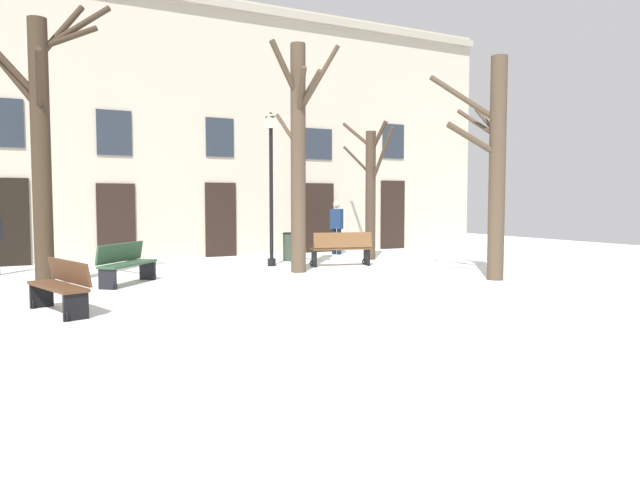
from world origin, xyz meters
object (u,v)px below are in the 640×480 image
litter_bin (291,247)px  bench_near_lamp (341,249)px  bench_by_litter_bin (61,286)px  tree_left_of_center (298,151)px  tree_foreground (494,163)px  tree_right_of_center (42,139)px  person_strolling (337,225)px  tree_center (370,189)px  streetlamp (271,173)px  bench_far_corner (126,263)px

litter_bin → bench_near_lamp: size_ratio=0.49×
bench_by_litter_bin → tree_left_of_center: bearing=102.0°
tree_left_of_center → tree_foreground: bearing=-44.5°
tree_left_of_center → tree_right_of_center: 5.57m
person_strolling → tree_right_of_center: bearing=77.6°
tree_right_of_center → tree_center: (8.78, 1.56, -0.88)m
streetlamp → bench_far_corner: bearing=-156.4°
bench_near_lamp → person_strolling: bearing=-103.7°
tree_right_of_center → streetlamp: (5.52, 1.32, -0.50)m
bench_by_litter_bin → tree_foreground: bearing=72.3°
bench_by_litter_bin → bench_near_lamp: bearing=100.8°
streetlamp → person_strolling: bearing=33.8°
litter_bin → bench_by_litter_bin: (-6.48, -5.55, 0.02)m
litter_bin → bench_by_litter_bin: bench_by_litter_bin is taller
tree_foreground → bench_near_lamp: bearing=113.5°
tree_left_of_center → bench_near_lamp: tree_left_of_center is taller
tree_center → person_strolling: tree_center is taller
tree_foreground → streetlamp: (-3.28, 4.75, -0.08)m
streetlamp → litter_bin: 2.52m
litter_bin → bench_far_corner: 5.76m
litter_bin → person_strolling: size_ratio=0.47×
tree_foreground → streetlamp: bearing=124.6°
tree_left_of_center → streetlamp: 1.65m
streetlamp → tree_right_of_center: bearing=-166.5°
tree_foreground → bench_by_litter_bin: size_ratio=3.00×
tree_center → person_strolling: 2.20m
streetlamp → bench_near_lamp: 2.74m
tree_right_of_center → bench_far_corner: (1.49, -0.44, -2.54)m
streetlamp → person_strolling: 4.11m
tree_foreground → bench_by_litter_bin: 8.99m
person_strolling → tree_foreground: bearing=146.8°
bench_near_lamp → bench_far_corner: bearing=21.8°
bench_by_litter_bin → person_strolling: (8.63, 6.67, 0.54)m
litter_bin → tree_right_of_center: bearing=-160.4°
tree_center → litter_bin: 2.91m
person_strolling → bench_far_corner: bearing=84.3°
tree_foreground → streetlamp: size_ratio=1.19×
tree_center → streetlamp: 3.29m
tree_right_of_center → bench_by_litter_bin: bearing=-88.9°
tree_right_of_center → bench_by_litter_bin: 4.11m
bench_by_litter_bin → tree_right_of_center: bearing=164.8°
tree_left_of_center → tree_right_of_center: size_ratio=0.93×
litter_bin → streetlamp: bearing=-135.4°
tree_center → bench_far_corner: (-7.28, -2.00, -1.65)m
tree_center → person_strolling: (-0.08, 1.89, -1.13)m
tree_right_of_center → person_strolling: (8.70, 3.45, -2.01)m
tree_left_of_center → tree_foreground: tree_left_of_center is taller
litter_bin → person_strolling: person_strolling is taller
tree_left_of_center → person_strolling: tree_left_of_center is taller
tree_right_of_center → tree_center: 8.96m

